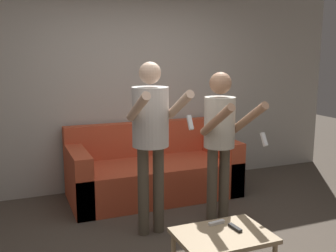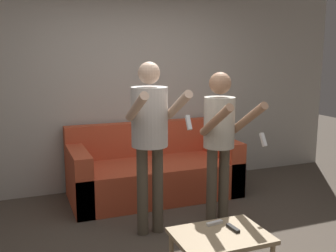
{
  "view_description": "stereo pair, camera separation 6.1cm",
  "coord_description": "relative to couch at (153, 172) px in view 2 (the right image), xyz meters",
  "views": [
    {
      "loc": [
        -1.43,
        -2.98,
        1.77
      ],
      "look_at": [
        0.18,
        1.01,
        0.98
      ],
      "focal_mm": 42.0,
      "sensor_mm": 36.0,
      "label": 1
    },
    {
      "loc": [
        -1.37,
        -3.0,
        1.77
      ],
      "look_at": [
        0.18,
        1.01,
        0.98
      ],
      "focal_mm": 42.0,
      "sensor_mm": 36.0,
      "label": 2
    }
  ],
  "objects": [
    {
      "name": "remote_far",
      "position": [
        -0.07,
        -1.8,
        0.08
      ],
      "size": [
        0.15,
        0.06,
        0.02
      ],
      "color": "white",
      "rests_on": "coffee_table"
    },
    {
      "name": "wall_back",
      "position": [
        -0.18,
        0.5,
        1.05
      ],
      "size": [
        6.4,
        0.06,
        2.7
      ],
      "color": "#B7B2A8",
      "rests_on": "ground_plane"
    },
    {
      "name": "remote_near",
      "position": [
        0.02,
        -1.94,
        0.08
      ],
      "size": [
        0.05,
        0.15,
        0.02
      ],
      "color": "black",
      "rests_on": "coffee_table"
    },
    {
      "name": "couch",
      "position": [
        0.0,
        0.0,
        0.0
      ],
      "size": [
        2.08,
        0.96,
        0.89
      ],
      "color": "#C64C2D",
      "rests_on": "ground_plane"
    },
    {
      "name": "coffee_table",
      "position": [
        -0.11,
        -1.97,
        0.03
      ],
      "size": [
        0.75,
        0.54,
        0.36
      ],
      "color": "tan",
      "rests_on": "ground_plane"
    },
    {
      "name": "person_standing_left",
      "position": [
        -0.38,
        -1.03,
        0.78
      ],
      "size": [
        0.47,
        0.69,
        1.7
      ],
      "color": "brown",
      "rests_on": "ground_plane"
    },
    {
      "name": "person_standing_right",
      "position": [
        0.38,
        -1.04,
        0.69
      ],
      "size": [
        0.44,
        0.73,
        1.59
      ],
      "color": "brown",
      "rests_on": "ground_plane"
    }
  ]
}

